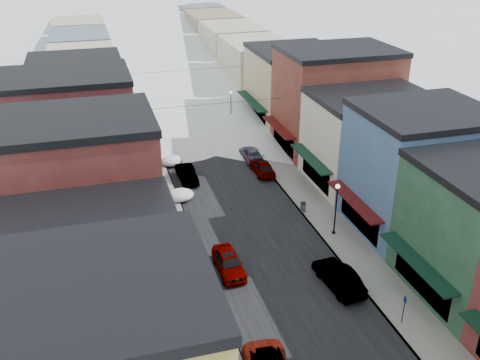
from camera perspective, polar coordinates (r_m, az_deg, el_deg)
road at (r=77.64m, az=-6.63°, el=7.96°), size 10.00×160.00×0.01m
sidewalk_left at (r=76.89m, az=-11.52°, el=7.49°), size 3.20×160.00×0.15m
sidewalk_right at (r=78.89m, az=-1.87°, el=8.46°), size 3.20×160.00×0.15m
curb_left at (r=77.01m, az=-10.37°, el=7.62°), size 0.10×160.00×0.15m
curb_right at (r=78.55m, az=-2.97°, el=8.36°), size 0.10×160.00×0.15m
bldg_l_cream at (r=31.68m, az=-15.68°, el=-11.53°), size 11.30×8.20×9.50m
bldg_l_brick_near at (r=37.75m, az=-17.10°, el=-2.60°), size 12.30×8.20×12.50m
bldg_l_grayblue at (r=46.14m, az=-16.31°, el=0.39°), size 11.30×9.20×9.00m
bldg_l_brick_far at (r=54.17m, az=-17.72°, el=5.13°), size 13.30×9.20×11.00m
bldg_l_tan at (r=63.80m, az=-16.76°, el=7.81°), size 11.30×11.20×10.00m
bldg_r_blue at (r=46.01m, az=18.51°, el=1.03°), size 11.30×9.20×10.50m
bldg_r_cream at (r=53.52m, az=13.64°, el=4.24°), size 12.30×9.20×9.00m
bldg_r_brick_far at (r=60.83m, az=10.12°, el=8.41°), size 13.30×9.20×11.50m
bldg_r_tan at (r=69.48m, az=5.74°, el=9.98°), size 11.30×11.20×9.50m
distant_blocks at (r=98.72m, az=-9.17°, el=14.03°), size 34.00×55.00×8.00m
overhead_cables at (r=64.07m, az=-4.93°, el=10.00°), size 16.40×15.04×0.04m
car_silver_sedan at (r=40.00m, az=-1.21°, el=-8.80°), size 1.86×4.55×1.55m
car_dark_hatch at (r=53.86m, az=-5.68°, el=0.62°), size 1.71×4.42×1.43m
car_silver_wagon at (r=67.53m, az=-8.11°, el=5.83°), size 2.51×5.45×1.54m
car_green_sedan at (r=39.09m, az=10.46°, el=-10.15°), size 2.15×5.06×1.62m
car_gray_suv at (r=55.19m, az=2.38°, el=1.41°), size 1.78×4.42×1.50m
car_black_sedan at (r=58.58m, az=1.20°, el=2.82°), size 2.02×4.67×1.34m
car_lane_silver at (r=69.70m, az=-6.46°, el=6.51°), size 1.86×4.26×1.43m
car_lane_white at (r=77.78m, az=-5.33°, el=8.71°), size 3.16×6.34×1.72m
parking_sign at (r=36.51m, az=17.09°, el=-12.86°), size 0.06×0.28×2.06m
trash_can at (r=48.09m, az=6.73°, el=-2.86°), size 0.50×0.50×0.85m
streetlamp_near at (r=43.99m, az=10.23°, el=-2.41°), size 0.38×0.38×4.52m
streetlamp_far at (r=68.64m, az=-0.98°, el=8.21°), size 0.35×0.35×4.22m
snow_pile_mid at (r=50.32m, az=-6.38°, el=-1.57°), size 2.51×2.75×1.06m
snow_pile_far at (r=57.75m, az=-7.25°, el=2.06°), size 2.39×2.67×1.01m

